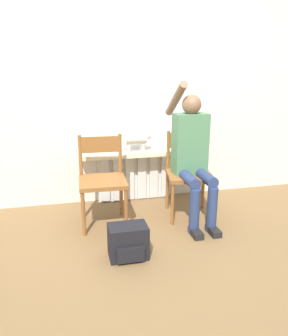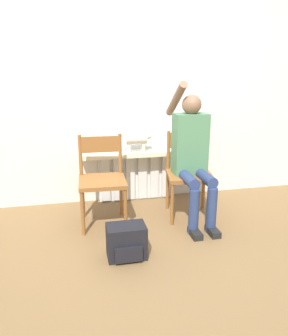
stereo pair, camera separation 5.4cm
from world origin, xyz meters
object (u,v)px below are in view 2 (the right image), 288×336
backpack (126,242)px  cat (137,139)px  chair_right (189,173)px  person (193,152)px  chair_left (102,178)px

backpack → cat: bearing=74.6°
chair_right → person: size_ratio=0.63×
chair_right → cat: 0.71m
chair_left → cat: bearing=47.4°
chair_left → chair_right: bearing=2.3°
chair_right → backpack: 1.11m
person → cat: bearing=130.4°
person → chair_left: bearing=173.7°
chair_right → backpack: chair_right is taller
chair_left → cat: (0.44, 0.45, 0.30)m
chair_right → backpack: (-0.79, -0.71, -0.34)m
person → backpack: person is taller
chair_left → person: 0.95m
chair_right → chair_left: bearing=-170.4°
chair_right → cat: chair_right is taller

